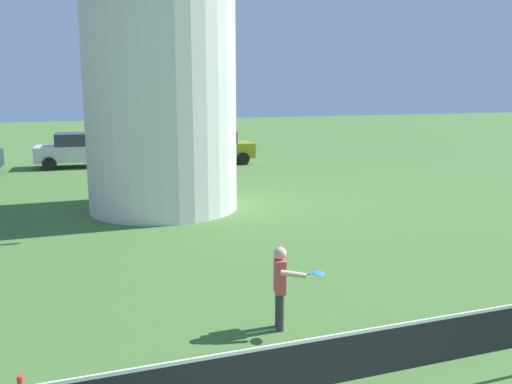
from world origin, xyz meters
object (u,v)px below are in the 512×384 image
tennis_net (318,363)px  parked_car_mustard (212,147)px  player_far (281,283)px  parked_car_silver (82,149)px

tennis_net → parked_car_mustard: parked_car_mustard is taller
player_far → parked_car_mustard: (3.85, 18.11, 0.07)m
player_far → parked_car_mustard: parked_car_mustard is taller
tennis_net → parked_car_silver: parked_car_silver is taller
parked_car_mustard → parked_car_silver: bearing=170.4°
parked_car_silver → parked_car_mustard: (5.87, -0.99, -0.00)m
player_far → parked_car_mustard: 18.51m
tennis_net → player_far: player_far is taller
player_far → parked_car_silver: size_ratio=0.31×
player_far → parked_car_mustard: size_ratio=0.32×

